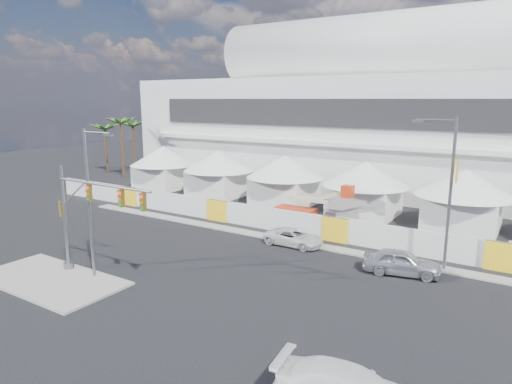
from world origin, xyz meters
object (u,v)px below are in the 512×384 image
Objects in this scene: streetlight_median at (91,194)px; streetlight_curb at (447,183)px; pickup_curb at (294,237)px; traffic_mast at (82,216)px; sedan_silver at (402,262)px; boom_lift at (303,210)px.

streetlight_median is 22.86m from streetlight_curb.
pickup_curb is 15.80m from traffic_mast.
pickup_curb is 0.50× the size of streetlight_median.
streetlight_median is at bearing 112.02° from sedan_silver.
sedan_silver is 0.66× the size of boom_lift.
streetlight_median is (0.93, 0.09, 1.57)m from traffic_mast.
streetlight_median is at bearing -103.89° from boom_lift.
boom_lift is at bearing 74.31° from traffic_mast.
pickup_curb is at bearing 67.65° from sedan_silver.
pickup_curb is at bearing -175.96° from streetlight_curb.
streetlight_median is 20.96m from boom_lift.
traffic_mast is 1.12× the size of boom_lift.
streetlight_curb is at bearing -25.45° from boom_lift.
sedan_silver reaches higher than pickup_curb.
boom_lift is (5.62, 20.01, -2.99)m from traffic_mast.
streetlight_median is (-7.53, -12.82, 4.94)m from pickup_curb.
streetlight_median is 0.92× the size of streetlight_curb.
streetlight_median reaches higher than pickup_curb.
boom_lift is (-2.84, 7.09, 0.38)m from pickup_curb.
boom_lift is (-11.68, 8.61, 0.19)m from sedan_silver.
pickup_curb is 12.10m from streetlight_curb.
boom_lift is at bearing 155.18° from streetlight_curb.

